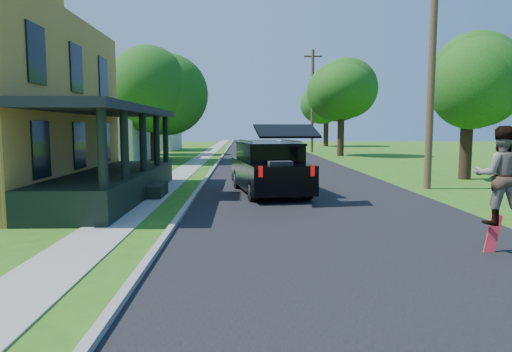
{
  "coord_description": "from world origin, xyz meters",
  "views": [
    {
      "loc": [
        -2.37,
        -9.84,
        2.4
      ],
      "look_at": [
        -1.99,
        3.0,
        1.04
      ],
      "focal_mm": 32.0,
      "sensor_mm": 36.0,
      "label": 1
    }
  ],
  "objects_px": {
    "skateboarder": "(499,176)",
    "utility_pole_near": "(432,58)",
    "tree_right_near": "(468,73)",
    "black_suv": "(269,168)"
  },
  "relations": [
    {
      "from": "black_suv",
      "to": "utility_pole_near",
      "type": "height_order",
      "value": "utility_pole_near"
    },
    {
      "from": "tree_right_near",
      "to": "utility_pole_near",
      "type": "distance_m",
      "value": 4.53
    },
    {
      "from": "tree_right_near",
      "to": "skateboarder",
      "type": "bearing_deg",
      "value": -113.68
    },
    {
      "from": "black_suv",
      "to": "utility_pole_near",
      "type": "distance_m",
      "value": 7.65
    },
    {
      "from": "black_suv",
      "to": "tree_right_near",
      "type": "height_order",
      "value": "tree_right_near"
    },
    {
      "from": "black_suv",
      "to": "skateboarder",
      "type": "xyz_separation_m",
      "value": [
        3.9,
        -7.96,
        0.54
      ]
    },
    {
      "from": "skateboarder",
      "to": "utility_pole_near",
      "type": "bearing_deg",
      "value": -89.91
    },
    {
      "from": "black_suv",
      "to": "tree_right_near",
      "type": "distance_m",
      "value": 11.17
    },
    {
      "from": "skateboarder",
      "to": "utility_pole_near",
      "type": "xyz_separation_m",
      "value": [
        2.43,
        9.22,
        3.58
      ]
    },
    {
      "from": "skateboarder",
      "to": "tree_right_near",
      "type": "bearing_deg",
      "value": -98.84
    }
  ]
}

